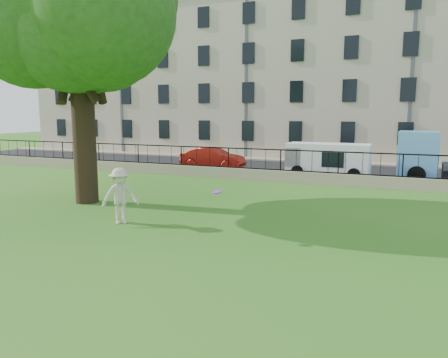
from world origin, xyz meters
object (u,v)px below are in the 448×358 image
at_px(frisbee, 217,192).
at_px(red_sedan, 213,158).
at_px(man, 120,196).
at_px(white_van, 328,160).
at_px(tree, 76,7).

distance_m(frisbee, red_sedan, 15.90).
height_order(man, frisbee, man).
bearing_deg(frisbee, white_van, 87.06).
bearing_deg(white_van, tree, -125.97).
height_order(man, red_sedan, man).
height_order(tree, man, tree).
xyz_separation_m(tree, white_van, (7.88, 11.00, -6.75)).
xyz_separation_m(tree, frisbee, (7.18, -2.62, -6.33)).
height_order(frisbee, white_van, white_van).
relative_size(tree, white_van, 2.50).
bearing_deg(frisbee, man, 175.47).
bearing_deg(man, red_sedan, 56.88).
bearing_deg(man, frisbee, -50.44).
distance_m(red_sedan, white_van, 7.59).
relative_size(tree, man, 6.11).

